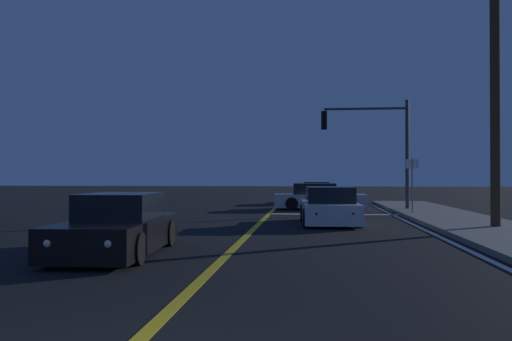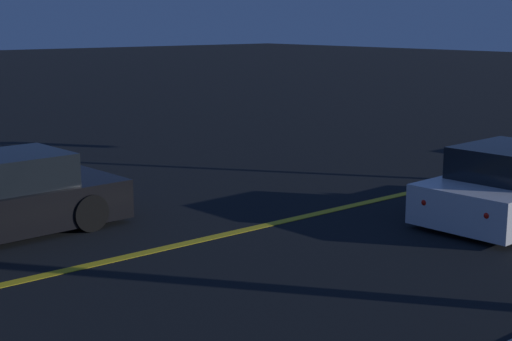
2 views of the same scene
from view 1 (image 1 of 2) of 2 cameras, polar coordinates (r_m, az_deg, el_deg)
name	(u,v)px [view 1 (image 1 of 2)]	position (r m, az deg, el deg)	size (l,w,h in m)	color
lane_line_center	(245,237)	(14.96, -1.16, -7.22)	(0.20, 35.47, 0.01)	gold
lane_line_edge_right	(445,239)	(15.30, 19.80, -7.04)	(0.16, 35.47, 0.01)	silver
stop_bar	(333,214)	(23.77, 8.36, -4.73)	(5.72, 0.50, 0.01)	silver
car_lead_oncoming_white	(329,208)	(19.05, 7.97, -4.03)	(2.13, 4.24, 1.34)	silver
car_mid_block_charcoal	(316,194)	(33.26, 6.57, -2.53)	(1.95, 4.64, 1.34)	#2D2D33
car_far_approaching_silver	(318,198)	(27.31, 6.79, -2.97)	(4.75, 1.94, 1.34)	#B2B5BA
car_side_waiting_black	(118,228)	(12.17, -14.75, -6.01)	(2.06, 4.57, 1.34)	black
traffic_signal_near_right	(374,137)	(26.24, 12.71, 3.60)	(4.22, 0.28, 5.40)	#38383D
utility_pole_right	(495,44)	(18.59, 24.48, 12.36)	(1.53, 0.30, 11.40)	#42301E
street_sign_corner	(412,177)	(23.60, 16.59, -0.69)	(0.56, 0.13, 2.50)	slate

